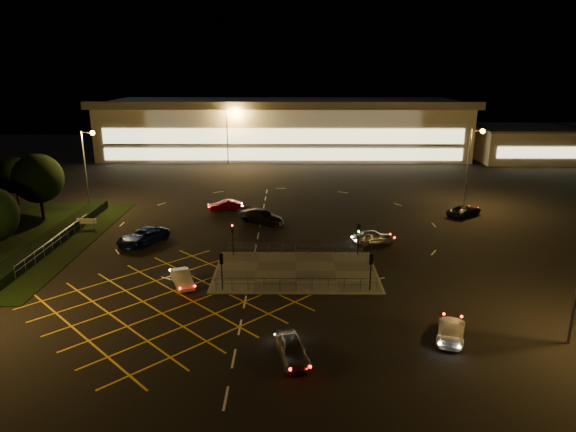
{
  "coord_description": "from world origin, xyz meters",
  "views": [
    {
      "loc": [
        1.64,
        -44.33,
        17.79
      ],
      "look_at": [
        1.23,
        8.79,
        2.0
      ],
      "focal_mm": 32.0,
      "sensor_mm": 36.0,
      "label": 1
    }
  ],
  "objects_px": {
    "car_near_silver": "(292,349)",
    "car_east_grey": "(464,210)",
    "car_left_blue": "(143,236)",
    "car_far_dkgrey": "(262,216)",
    "signal_ne": "(359,233)",
    "car_circ_red": "(225,205)",
    "car_approach_white": "(451,330)",
    "car_queue_white": "(182,278)",
    "signal_nw": "(233,232)",
    "signal_se": "(371,264)",
    "signal_sw": "(222,264)",
    "car_right_silver": "(373,237)"
  },
  "relations": [
    {
      "from": "car_right_silver",
      "to": "signal_nw",
      "type": "bearing_deg",
      "value": 93.16
    },
    {
      "from": "signal_sw",
      "to": "car_east_grey",
      "type": "relative_size",
      "value": 0.64
    },
    {
      "from": "signal_ne",
      "to": "car_queue_white",
      "type": "height_order",
      "value": "signal_ne"
    },
    {
      "from": "car_left_blue",
      "to": "car_circ_red",
      "type": "height_order",
      "value": "car_left_blue"
    },
    {
      "from": "signal_sw",
      "to": "signal_nw",
      "type": "bearing_deg",
      "value": -90.0
    },
    {
      "from": "car_near_silver",
      "to": "car_approach_white",
      "type": "relative_size",
      "value": 0.97
    },
    {
      "from": "car_far_dkgrey",
      "to": "car_circ_red",
      "type": "bearing_deg",
      "value": 73.47
    },
    {
      "from": "signal_sw",
      "to": "signal_ne",
      "type": "xyz_separation_m",
      "value": [
        12.0,
        7.99,
        0.0
      ]
    },
    {
      "from": "car_queue_white",
      "to": "car_right_silver",
      "type": "relative_size",
      "value": 0.9
    },
    {
      "from": "signal_nw",
      "to": "car_approach_white",
      "type": "relative_size",
      "value": 0.73
    },
    {
      "from": "car_right_silver",
      "to": "car_approach_white",
      "type": "xyz_separation_m",
      "value": [
        2.35,
        -19.06,
        -0.09
      ]
    },
    {
      "from": "car_queue_white",
      "to": "car_approach_white",
      "type": "xyz_separation_m",
      "value": [
        19.87,
        -8.51,
        -0.0
      ]
    },
    {
      "from": "car_left_blue",
      "to": "signal_se",
      "type": "bearing_deg",
      "value": 4.74
    },
    {
      "from": "signal_ne",
      "to": "car_right_silver",
      "type": "bearing_deg",
      "value": 60.99
    },
    {
      "from": "signal_nw",
      "to": "car_approach_white",
      "type": "xyz_separation_m",
      "value": [
        16.37,
        -15.42,
        -1.74
      ]
    },
    {
      "from": "car_circ_red",
      "to": "car_east_grey",
      "type": "distance_m",
      "value": 29.48
    },
    {
      "from": "signal_se",
      "to": "car_circ_red",
      "type": "xyz_separation_m",
      "value": [
        -14.75,
        23.99,
        -1.72
      ]
    },
    {
      "from": "car_approach_white",
      "to": "car_queue_white",
      "type": "bearing_deg",
      "value": -3.8
    },
    {
      "from": "signal_se",
      "to": "car_near_silver",
      "type": "xyz_separation_m",
      "value": [
        -6.33,
        -10.06,
        -1.66
      ]
    },
    {
      "from": "car_queue_white",
      "to": "car_approach_white",
      "type": "height_order",
      "value": "same"
    },
    {
      "from": "signal_nw",
      "to": "car_far_dkgrey",
      "type": "height_order",
      "value": "signal_nw"
    },
    {
      "from": "car_near_silver",
      "to": "car_east_grey",
      "type": "distance_m",
      "value": 38.21
    },
    {
      "from": "car_far_dkgrey",
      "to": "car_queue_white",
      "type": "bearing_deg",
      "value": -167.09
    },
    {
      "from": "car_east_grey",
      "to": "car_left_blue",
      "type": "bearing_deg",
      "value": 65.62
    },
    {
      "from": "car_near_silver",
      "to": "car_approach_white",
      "type": "xyz_separation_m",
      "value": [
        10.7,
        2.63,
        -0.08
      ]
    },
    {
      "from": "signal_sw",
      "to": "car_near_silver",
      "type": "height_order",
      "value": "signal_sw"
    },
    {
      "from": "signal_sw",
      "to": "car_east_grey",
      "type": "xyz_separation_m",
      "value": [
        26.65,
        21.87,
        -1.69
      ]
    },
    {
      "from": "signal_se",
      "to": "car_approach_white",
      "type": "xyz_separation_m",
      "value": [
        4.37,
        -7.43,
        -1.74
      ]
    },
    {
      "from": "car_left_blue",
      "to": "car_right_silver",
      "type": "distance_m",
      "value": 23.7
    },
    {
      "from": "signal_sw",
      "to": "car_near_silver",
      "type": "xyz_separation_m",
      "value": [
        5.67,
        -10.06,
        -1.66
      ]
    },
    {
      "from": "signal_nw",
      "to": "car_right_silver",
      "type": "distance_m",
      "value": 14.57
    },
    {
      "from": "signal_nw",
      "to": "car_near_silver",
      "type": "xyz_separation_m",
      "value": [
        5.67,
        -18.05,
        -1.66
      ]
    },
    {
      "from": "signal_nw",
      "to": "signal_sw",
      "type": "bearing_deg",
      "value": -90.0
    },
    {
      "from": "car_near_silver",
      "to": "car_far_dkgrey",
      "type": "distance_m",
      "value": 28.96
    },
    {
      "from": "car_approach_white",
      "to": "car_left_blue",
      "type": "bearing_deg",
      "value": -16.49
    },
    {
      "from": "signal_ne",
      "to": "car_east_grey",
      "type": "xyz_separation_m",
      "value": [
        14.65,
        13.88,
        -1.69
      ]
    },
    {
      "from": "car_far_dkgrey",
      "to": "signal_ne",
      "type": "bearing_deg",
      "value": -106.66
    },
    {
      "from": "car_queue_white",
      "to": "car_far_dkgrey",
      "type": "height_order",
      "value": "car_far_dkgrey"
    },
    {
      "from": "car_far_dkgrey",
      "to": "signal_nw",
      "type": "bearing_deg",
      "value": -160.69
    },
    {
      "from": "signal_se",
      "to": "car_approach_white",
      "type": "relative_size",
      "value": 0.73
    },
    {
      "from": "signal_se",
      "to": "car_east_grey",
      "type": "relative_size",
      "value": 0.64
    },
    {
      "from": "signal_ne",
      "to": "car_circ_red",
      "type": "distance_m",
      "value": 21.83
    },
    {
      "from": "signal_ne",
      "to": "car_left_blue",
      "type": "xyz_separation_m",
      "value": [
        -21.69,
        3.42,
        -1.58
      ]
    },
    {
      "from": "signal_sw",
      "to": "car_near_silver",
      "type": "distance_m",
      "value": 11.67
    },
    {
      "from": "signal_nw",
      "to": "car_near_silver",
      "type": "distance_m",
      "value": 18.99
    },
    {
      "from": "signal_nw",
      "to": "signal_ne",
      "type": "height_order",
      "value": "same"
    },
    {
      "from": "car_east_grey",
      "to": "car_approach_white",
      "type": "relative_size",
      "value": 1.14
    },
    {
      "from": "signal_sw",
      "to": "signal_se",
      "type": "xyz_separation_m",
      "value": [
        12.0,
        0.0,
        0.0
      ]
    },
    {
      "from": "car_circ_red",
      "to": "signal_nw",
      "type": "bearing_deg",
      "value": -0.73
    },
    {
      "from": "signal_ne",
      "to": "car_east_grey",
      "type": "bearing_deg",
      "value": 43.44
    }
  ]
}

